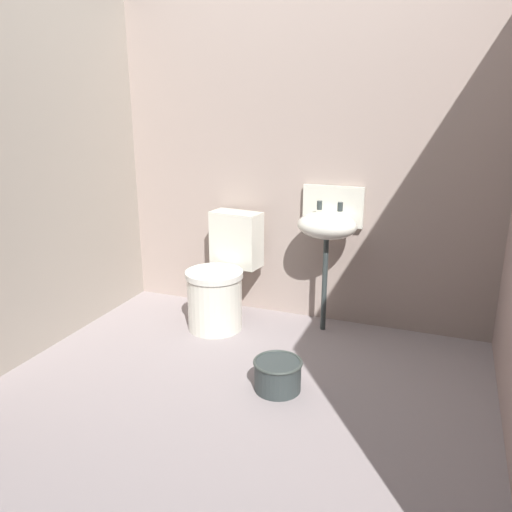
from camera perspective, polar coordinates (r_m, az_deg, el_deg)
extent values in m
cube|color=gray|center=(2.95, -2.07, -15.44)|extent=(3.10, 2.69, 0.08)
cube|color=#A59287|center=(3.64, 5.22, 10.49)|extent=(3.10, 0.10, 2.27)
cube|color=#9F9487|center=(3.40, -24.08, 8.67)|extent=(0.10, 2.49, 2.27)
cylinder|color=silver|center=(3.59, -4.62, -5.20)|extent=(0.43, 0.43, 0.38)
cylinder|color=silver|center=(3.52, -4.70, -2.03)|extent=(0.45, 0.45, 0.04)
cube|color=silver|center=(3.71, -2.21, 1.91)|extent=(0.38, 0.23, 0.40)
cylinder|color=#313A3A|center=(3.54, 7.66, -3.23)|extent=(0.04, 0.04, 0.66)
ellipsoid|color=silver|center=(3.42, 7.93, 3.40)|extent=(0.40, 0.32, 0.18)
cube|color=silver|center=(3.55, 8.62, 5.54)|extent=(0.42, 0.04, 0.28)
cylinder|color=#313A3A|center=(3.46, 7.11, 5.65)|extent=(0.04, 0.04, 0.06)
cylinder|color=#313A3A|center=(3.43, 9.38, 5.46)|extent=(0.04, 0.04, 0.06)
cylinder|color=#313A3A|center=(2.90, 2.44, -13.21)|extent=(0.26, 0.26, 0.17)
torus|color=#38403B|center=(2.86, 2.46, -11.77)|extent=(0.27, 0.27, 0.02)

